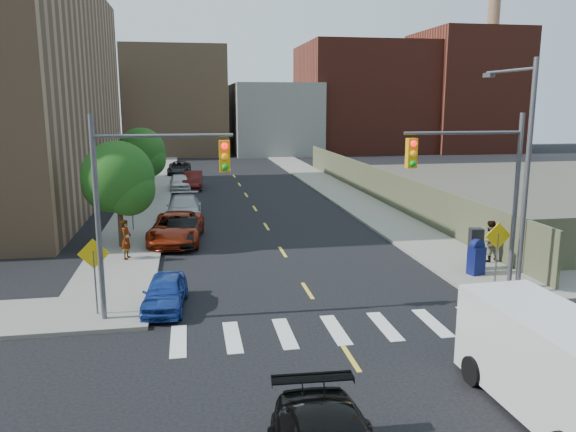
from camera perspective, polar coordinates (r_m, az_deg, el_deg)
name	(u,v)px	position (r m, az deg, el deg)	size (l,w,h in m)	color
ground	(371,390)	(15.47, 8.45, -17.10)	(160.00, 160.00, 0.00)	black
sidewalk_nw	(155,181)	(54.93, -13.38, 3.52)	(3.50, 73.00, 0.15)	gray
sidewalk_ne	(314,177)	(56.18, 2.64, 3.99)	(3.50, 73.00, 0.15)	gray
fence_north	(376,184)	(43.63, 8.91, 3.27)	(0.12, 44.00, 2.50)	#565C40
gravel_lot	(572,189)	(54.26, 26.89, 2.45)	(36.00, 42.00, 0.06)	#595447
bg_bldg_west	(58,113)	(84.69, -22.30, 9.70)	(14.00, 18.00, 12.00)	#592319
bg_bldg_midwest	(176,102)	(84.86, -11.28, 11.33)	(14.00, 16.00, 15.00)	#8C6B4C
bg_bldg_center	(273,119)	(83.81, -1.49, 9.84)	(12.00, 16.00, 10.00)	gray
bg_bldg_east	(361,98)	(88.88, 7.46, 11.77)	(18.00, 18.00, 16.00)	#592319
bg_bldg_fareast	(465,92)	(93.11, 17.51, 11.95)	(14.00, 16.00, 18.00)	#592319
smokestack	(491,59)	(95.22, 19.90, 14.79)	(1.80, 1.80, 28.00)	#8C6B4C
signal_nw	(144,190)	(19.12, -14.45, 2.57)	(4.59, 0.30, 7.00)	#59595E
signal_ne	(479,181)	(21.74, 18.87, 3.35)	(4.59, 0.30, 7.00)	#59595E
streetlight_ne	(522,159)	(23.56, 22.68, 5.36)	(0.25, 3.70, 9.00)	#59595E
warn_sign_nw	(94,262)	(20.35, -19.11, -4.48)	(1.06, 0.06, 2.83)	#59595E
warn_sign_ne	(498,244)	(23.22, 20.51, -2.64)	(1.06, 0.06, 2.83)	#59595E
warn_sign_midwest	(132,198)	(33.45, -15.60, 1.80)	(1.06, 0.06, 2.83)	#59595E
tree_west_near	(118,182)	(29.36, -16.87, 3.36)	(3.66, 3.64, 5.52)	#332114
tree_west_far	(142,155)	(44.20, -14.65, 6.05)	(3.66, 3.64, 5.52)	#332114
parked_car_blue	(165,292)	(20.98, -12.39, -7.58)	(1.45, 3.60, 1.23)	navy
parked_car_black	(183,232)	(30.01, -10.65, -1.59)	(1.46, 4.20, 1.38)	black
parked_car_red	(176,228)	(30.52, -11.28, -1.20)	(2.62, 5.69, 1.58)	maroon
parked_car_silver	(184,208)	(36.37, -10.51, 0.81)	(2.13, 5.25, 1.52)	#A7AAAF
parked_car_white	(180,182)	(48.59, -10.95, 3.39)	(1.70, 4.22, 1.44)	silver
parked_car_maroon	(193,180)	(49.39, -9.64, 3.61)	(1.60, 4.60, 1.52)	#410F0D
parked_car_grey	(179,168)	(59.18, -10.99, 4.78)	(2.30, 4.99, 1.39)	black
cargo_van	(550,361)	(15.16, 25.09, -13.21)	(2.46, 5.53, 2.49)	silver
mailbox	(476,257)	(25.23, 18.60, -4.00)	(0.74, 0.63, 1.54)	#0E1553
payphone	(475,249)	(25.89, 18.49, -3.20)	(0.55, 0.45, 1.85)	black
pedestrian_west	(126,239)	(27.32, -16.10, -2.29)	(0.68, 0.45, 1.86)	gray
pedestrian_east	(489,241)	(27.42, 19.77, -2.41)	(0.93, 0.73, 1.92)	gray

